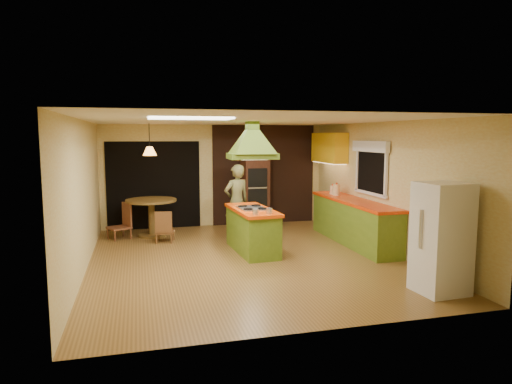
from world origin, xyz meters
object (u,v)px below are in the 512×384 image
object	(u,v)px
dining_table	(151,210)
canister_large	(336,190)
refrigerator	(442,238)
wall_oven	(255,189)
man	(237,202)
kitchen_island	(252,230)

from	to	relation	value
dining_table	canister_large	size ratio (longest dim) A/B	4.72
refrigerator	wall_oven	distance (m)	5.57
man	dining_table	world-z (taller)	man
refrigerator	kitchen_island	bearing A→B (deg)	121.32
kitchen_island	man	size ratio (longest dim) A/B	1.06
man	canister_large	distance (m)	2.24
wall_oven	dining_table	bearing A→B (deg)	-170.61
dining_table	wall_oven	bearing A→B (deg)	12.90
man	kitchen_island	bearing A→B (deg)	74.89
refrigerator	wall_oven	bearing A→B (deg)	100.50
dining_table	kitchen_island	bearing A→B (deg)	-46.00
dining_table	canister_large	world-z (taller)	canister_large
refrigerator	wall_oven	xyz separation A→B (m)	(-1.35, 5.40, 0.14)
refrigerator	dining_table	xyz separation A→B (m)	(-3.87, 4.82, -0.20)
man	canister_large	bearing A→B (deg)	154.98
kitchen_island	man	distance (m)	1.25
man	wall_oven	size ratio (longest dim) A/B	0.87
wall_oven	canister_large	world-z (taller)	wall_oven
man	wall_oven	distance (m)	1.49
refrigerator	wall_oven	size ratio (longest dim) A/B	0.85
canister_large	kitchen_island	bearing A→B (deg)	-157.37
wall_oven	dining_table	size ratio (longest dim) A/B	1.67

